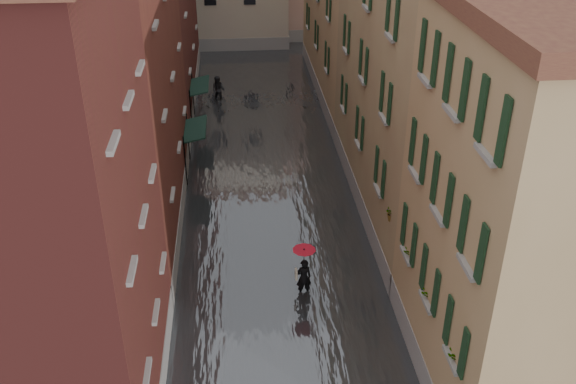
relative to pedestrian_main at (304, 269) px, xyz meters
name	(u,v)px	position (x,y,z in m)	size (l,w,h in m)	color
ground	(287,344)	(-0.83, -2.64, -1.21)	(120.00, 120.00, 0.00)	#595A5C
floodwater	(266,169)	(-0.83, 10.36, -1.11)	(10.00, 60.00, 0.20)	#43464A
building_left_near	(23,224)	(-7.83, -4.64, 5.29)	(6.00, 8.00, 13.00)	maroon
building_left_mid	(98,86)	(-7.83, 6.36, 5.04)	(6.00, 14.00, 12.50)	maroon
building_right_near	(543,223)	(6.17, -4.64, 4.54)	(6.00, 8.00, 11.50)	#A08052
building_right_mid	(434,71)	(6.17, 6.36, 5.29)	(6.00, 14.00, 13.00)	tan
building_right_far	(365,6)	(6.17, 21.36, 4.54)	(6.00, 16.00, 11.50)	#A08052
awning_near	(195,130)	(-4.32, 10.21, 1.26)	(1.09, 2.91, 2.80)	#153026
awning_far	(199,87)	(-4.32, 16.45, 1.26)	(1.09, 2.93, 2.80)	#153026
window_planters	(421,266)	(3.29, -3.31, 2.30)	(0.59, 8.21, 0.84)	#915D2F
pedestrian_main	(304,269)	(0.00, 0.00, 0.00)	(0.86, 0.86, 2.06)	black
pedestrian_far	(218,90)	(-3.31, 20.11, -0.31)	(0.87, 0.68, 1.80)	black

